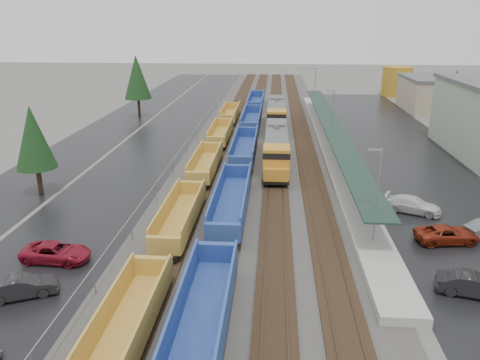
% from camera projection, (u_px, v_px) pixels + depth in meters
% --- Properties ---
extents(ballast_strip, '(20.00, 160.00, 0.08)m').
position_uv_depth(ballast_strip, '(263.00, 131.00, 74.68)').
color(ballast_strip, '#302D2B').
rests_on(ballast_strip, ground).
extents(trackbed, '(14.60, 160.00, 0.22)m').
position_uv_depth(trackbed, '(264.00, 130.00, 74.64)').
color(trackbed, black).
rests_on(trackbed, ground).
extents(west_parking_lot, '(10.00, 160.00, 0.02)m').
position_uv_depth(west_parking_lot, '(171.00, 129.00, 75.74)').
color(west_parking_lot, black).
rests_on(west_parking_lot, ground).
extents(west_road, '(9.00, 160.00, 0.02)m').
position_uv_depth(west_road, '(111.00, 128.00, 76.44)').
color(west_road, black).
rests_on(west_road, ground).
extents(east_commuter_lot, '(16.00, 100.00, 0.02)m').
position_uv_depth(east_commuter_lot, '(400.00, 149.00, 63.92)').
color(east_commuter_lot, black).
rests_on(east_commuter_lot, ground).
extents(station_platform, '(3.00, 80.00, 8.00)m').
position_uv_depth(station_platform, '(331.00, 143.00, 64.36)').
color(station_platform, '#9E9B93').
rests_on(station_platform, ground).
extents(chainlink_fence, '(0.08, 160.04, 2.02)m').
position_uv_depth(chainlink_fence, '(203.00, 122.00, 73.36)').
color(chainlink_fence, gray).
rests_on(chainlink_fence, ground).
extents(distant_hills, '(301.00, 140.00, 25.20)m').
position_uv_depth(distant_hills, '(370.00, 59.00, 213.67)').
color(distant_hills, '#4F634D').
rests_on(distant_hills, ground).
extents(tree_west_near, '(3.96, 3.96, 9.00)m').
position_uv_depth(tree_west_near, '(33.00, 138.00, 46.05)').
color(tree_west_near, '#332316').
rests_on(tree_west_near, ground).
extents(tree_west_far, '(4.84, 4.84, 11.00)m').
position_uv_depth(tree_west_far, '(137.00, 77.00, 83.42)').
color(tree_west_far, '#332316').
rests_on(tree_west_far, ground).
extents(tree_east, '(4.40, 4.40, 10.00)m').
position_uv_depth(tree_east, '(454.00, 94.00, 68.74)').
color(tree_east, '#332316').
rests_on(tree_east, ground).
extents(locomotive_lead, '(2.84, 18.73, 4.24)m').
position_uv_depth(locomotive_lead, '(276.00, 148.00, 55.97)').
color(locomotive_lead, black).
rests_on(locomotive_lead, ground).
extents(locomotive_trail, '(2.84, 18.73, 4.24)m').
position_uv_depth(locomotive_trail, '(276.00, 114.00, 75.78)').
color(locomotive_trail, black).
rests_on(locomotive_trail, ground).
extents(well_string_yellow, '(2.58, 88.26, 2.28)m').
position_uv_depth(well_string_yellow, '(195.00, 187.00, 46.36)').
color(well_string_yellow, '#B18D31').
rests_on(well_string_yellow, ground).
extents(well_string_blue, '(2.82, 107.24, 2.50)m').
position_uv_depth(well_string_blue, '(239.00, 170.00, 51.03)').
color(well_string_blue, navy).
rests_on(well_string_blue, ground).
extents(storage_tank, '(6.70, 6.70, 6.70)m').
position_uv_depth(storage_tank, '(397.00, 81.00, 107.68)').
color(storage_tank, '#B07F23').
rests_on(storage_tank, ground).
extents(parked_car_west_b, '(3.20, 4.57, 1.43)m').
position_uv_depth(parked_car_west_b, '(22.00, 287.00, 29.72)').
color(parked_car_west_b, black).
rests_on(parked_car_west_b, ground).
extents(parked_car_west_c, '(2.51, 5.09, 1.39)m').
position_uv_depth(parked_car_west_c, '(56.00, 252.00, 34.18)').
color(parked_car_west_c, maroon).
rests_on(parked_car_west_c, ground).
extents(parked_car_east_a, '(2.54, 4.66, 1.46)m').
position_uv_depth(parked_car_east_a, '(473.00, 285.00, 29.89)').
color(parked_car_east_a, black).
rests_on(parked_car_east_a, ground).
extents(parked_car_east_b, '(2.95, 5.18, 1.36)m').
position_uv_depth(parked_car_east_b, '(447.00, 234.00, 37.07)').
color(parked_car_east_b, maroon).
rests_on(parked_car_east_b, ground).
extents(parked_car_east_c, '(3.92, 5.45, 1.47)m').
position_uv_depth(parked_car_east_c, '(413.00, 205.00, 42.86)').
color(parked_car_east_c, silver).
rests_on(parked_car_east_c, ground).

